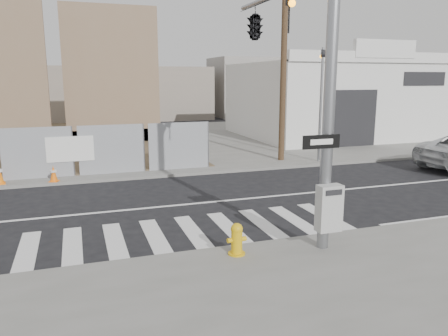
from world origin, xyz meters
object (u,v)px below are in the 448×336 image
object	(u,v)px
traffic_cone_d	(54,174)
auto_shop	(333,99)
fire_hydrant	(237,239)
signal_pole	(275,47)

from	to	relation	value
traffic_cone_d	auto_shop	bearing A→B (deg)	26.37
auto_shop	traffic_cone_d	distance (m)	19.80
fire_hydrant	traffic_cone_d	xyz separation A→B (m)	(-4.11, 8.77, -0.05)
signal_pole	auto_shop	world-z (taller)	signal_pole
signal_pole	traffic_cone_d	world-z (taller)	signal_pole
auto_shop	traffic_cone_d	world-z (taller)	auto_shop
traffic_cone_d	signal_pole	bearing A→B (deg)	-45.59
signal_pole	fire_hydrant	bearing A→B (deg)	-128.93
signal_pole	fire_hydrant	world-z (taller)	signal_pole
auto_shop	signal_pole	bearing A→B (deg)	-127.46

